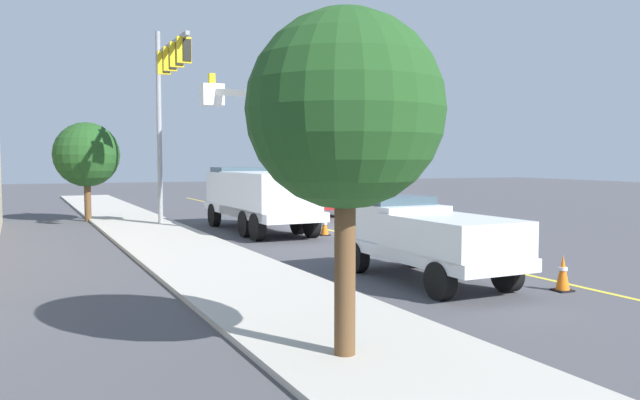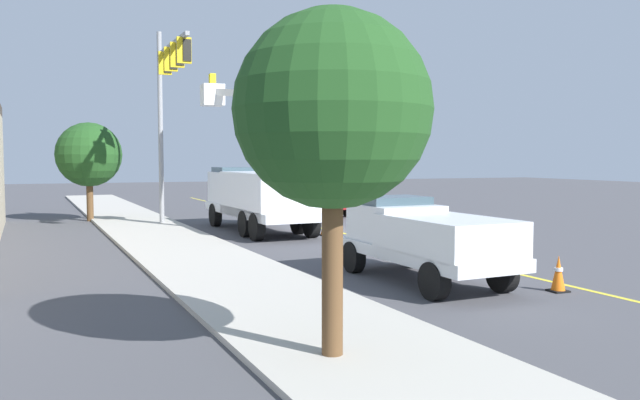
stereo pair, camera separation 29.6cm
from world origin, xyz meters
The scene contains 13 objects.
ground centered at (0.00, 0.00, 0.00)m, with size 120.00×120.00×0.00m, color #47474C.
sidewalk_far_side centered at (-0.46, 7.14, 0.06)m, with size 60.00×3.60×0.12m, color #B2ADA3.
lane_centre_stripe centered at (0.00, 0.00, 0.00)m, with size 50.00×0.16×0.01m, color yellow.
utility_bucket_truck centered at (0.69, 3.00, 1.61)m, with size 8.34×3.64×6.68m.
service_pickup_truck centered at (-11.48, 2.19, 1.12)m, with size 5.72×2.47×2.06m.
passing_minivan centered at (7.11, -2.34, 0.97)m, with size 4.91×2.20×1.69m.
traffic_cone_leading centered at (-13.65, -0.12, 0.42)m, with size 0.40×0.40×0.84m.
traffic_cone_mid_front centered at (-8.05, 0.80, 0.43)m, with size 0.40×0.40×0.86m.
traffic_cone_mid_rear centered at (-1.71, 0.90, 0.37)m, with size 0.40×0.40×0.76m.
traffic_cone_trailing centered at (4.97, 1.59, 0.40)m, with size 0.40×0.40×0.80m.
traffic_signal_mast centered at (2.86, 6.33, 6.17)m, with size 5.56×0.80×8.82m.
street_tree_left centered at (-16.39, 6.69, 3.77)m, with size 2.96×2.96×5.28m.
street_tree_right centered at (7.92, 9.50, 3.27)m, with size 3.15×3.15×4.86m.
Camera 1 is at (-24.90, 10.55, 3.07)m, focal length 35.33 mm.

